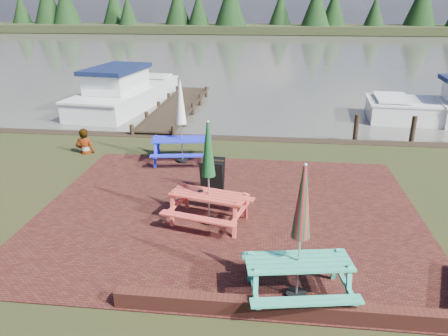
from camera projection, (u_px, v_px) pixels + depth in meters
name	position (u px, v px, depth m)	size (l,w,h in m)	color
ground	(224.00, 233.00, 9.53)	(120.00, 120.00, 0.00)	black
paving	(229.00, 212.00, 10.46)	(9.00, 7.50, 0.02)	#371311
brick_wall	(339.00, 306.00, 7.01)	(6.21, 1.79, 0.30)	#4C1E16
water	(266.00, 51.00, 43.85)	(120.00, 60.00, 0.02)	#414038
far_treeline	(271.00, 11.00, 69.57)	(120.00, 10.00, 8.10)	black
picnic_table_teal	(299.00, 255.00, 7.15)	(1.99, 1.83, 2.42)	teal
picnic_table_red	(209.00, 189.00, 9.67)	(2.03, 1.90, 2.38)	#DD4338
picnic_table_blue	(182.00, 135.00, 13.40)	(2.05, 1.89, 2.54)	#1C26D2
chalkboard	(212.00, 177.00, 11.23)	(0.62, 0.62, 0.97)	black
jetty	(177.00, 107.00, 20.33)	(1.76, 9.08, 1.00)	black
boat_jetty	(125.00, 94.00, 21.43)	(3.61, 8.09, 2.27)	silver
person	(83.00, 129.00, 14.19)	(0.62, 0.41, 1.70)	gray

